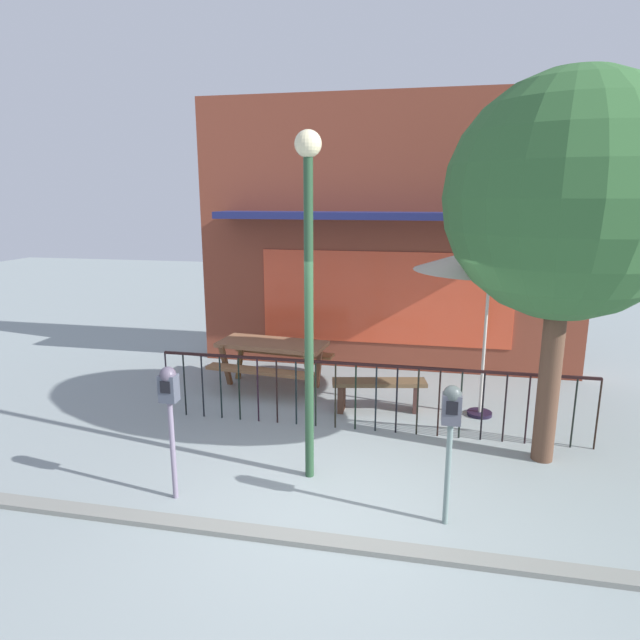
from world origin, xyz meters
The scene contains 11 objects.
ground centered at (0.00, 0.00, 0.00)m, with size 40.00×40.00×0.00m, color gray.
pub_storefront centered at (0.00, 5.09, 2.46)m, with size 7.02×1.23×4.93m.
patio_fence_front centered at (0.00, 2.08, 0.66)m, with size 5.92×0.04×0.97m.
picnic_table_left centered at (-1.76, 3.54, 0.61)m, with size 1.93×1.54×0.79m.
patio_umbrella centered at (1.60, 2.93, 2.32)m, with size 2.12×2.12×2.51m.
patio_bench centered at (0.12, 2.80, 0.35)m, with size 1.44×0.59×0.48m.
parking_meter_near centered at (-1.80, -0.04, 1.14)m, with size 0.18×0.17×1.48m.
parking_meter_far centered at (1.03, 0.06, 1.12)m, with size 0.18×0.17×1.44m.
street_tree centered at (2.24, 1.67, 3.13)m, with size 2.72×2.72×4.51m.
street_lamp centered at (-0.49, 0.70, 2.51)m, with size 0.28×0.28×3.83m.
curb_edge centered at (0.00, -0.50, 0.00)m, with size 9.83×0.20×0.11m, color gray.
Camera 1 is at (0.75, -4.83, 3.17)m, focal length 30.14 mm.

